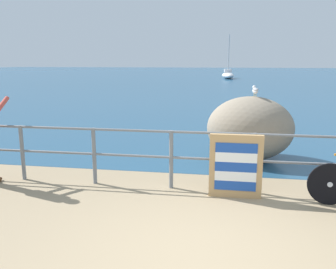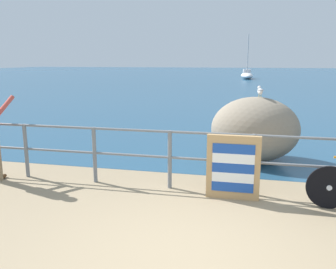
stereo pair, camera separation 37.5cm
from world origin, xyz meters
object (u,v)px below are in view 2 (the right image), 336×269
at_px(seagull, 260,91).
at_px(breakwater_boulder_main, 255,129).
at_px(sailboat, 247,75).
at_px(folded_deckchair_stack, 233,167).

bearing_deg(seagull, breakwater_boulder_main, 67.76).
distance_m(breakwater_boulder_main, seagull, 0.85).
bearing_deg(sailboat, breakwater_boulder_main, -3.57).
xyz_separation_m(folded_deckchair_stack, breakwater_boulder_main, (0.35, 2.34, 0.18)).
height_order(folded_deckchair_stack, sailboat, sailboat).
bearing_deg(sailboat, folded_deckchair_stack, -4.17).
height_order(breakwater_boulder_main, seagull, seagull).
bearing_deg(breakwater_boulder_main, folded_deckchair_stack, -98.54).
height_order(folded_deckchair_stack, seagull, seagull).
relative_size(breakwater_boulder_main, sailboat, 0.39).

